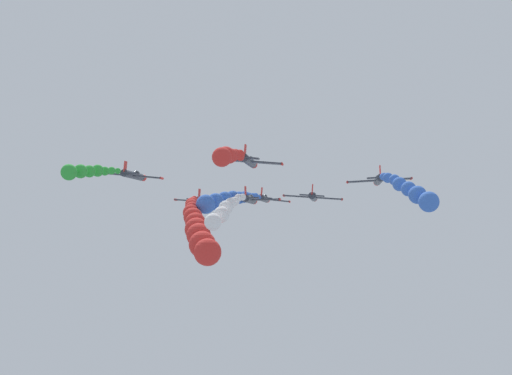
{
  "coord_description": "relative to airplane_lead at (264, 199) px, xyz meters",
  "views": [
    {
      "loc": [
        12.89,
        -106.76,
        131.51
      ],
      "look_at": [
        0.0,
        0.0,
        137.75
      ],
      "focal_mm": 48.94,
      "sensor_mm": 36.0,
      "label": 1
    }
  ],
  "objects": [
    {
      "name": "airplane_lead",
      "position": [
        0.0,
        0.0,
        0.0
      ],
      "size": [
        9.55,
        10.35,
        2.53
      ],
      "rotation": [
        0.0,
        0.1,
        0.0
      ],
      "color": "#333842"
    },
    {
      "name": "airplane_high_slot",
      "position": [
        1.07,
        -28.61,
        3.93
      ],
      "size": [
        9.56,
        10.35,
        2.44
      ],
      "rotation": [
        0.0,
        0.08,
        0.0
      ],
      "color": "#333842"
    },
    {
      "name": "airplane_right_outer",
      "position": [
        -17.97,
        -19.21,
        2.87
      ],
      "size": [
        9.55,
        10.35,
        2.48
      ],
      "rotation": [
        0.0,
        0.09,
        0.0
      ],
      "color": "#333842"
    },
    {
      "name": "smoke_trail_high_slot",
      "position": [
        0.75,
        -44.48,
        2.99
      ],
      "size": [
        2.21,
        13.58,
        3.03
      ],
      "color": "red"
    },
    {
      "name": "airplane_left_inner",
      "position": [
        -8.76,
        -9.98,
        -0.75
      ],
      "size": [
        9.56,
        10.35,
        2.37
      ],
      "rotation": [
        0.0,
        0.07,
        0.0
      ],
      "color": "#333842"
    },
    {
      "name": "smoke_trail_trailing",
      "position": [
        21.78,
        -38.32,
        -0.86
      ],
      "size": [
        5.72,
        18.19,
        5.78
      ],
      "color": "blue"
    },
    {
      "name": "smoke_trail_right_outer",
      "position": [
        -19.45,
        -35.36,
        2.14
      ],
      "size": [
        3.71,
        13.84,
        2.61
      ],
      "color": "green"
    },
    {
      "name": "airplane_left_outer",
      "position": [
        -0.19,
        -18.17,
        -0.9
      ],
      "size": [
        9.57,
        10.35,
        2.33
      ],
      "rotation": [
        0.0,
        -0.02,
        0.0
      ],
      "color": "#333842"
    },
    {
      "name": "smoke_trail_left_outer",
      "position": [
        -1.15,
        -36.24,
        -3.18
      ],
      "size": [
        3.1,
        15.89,
        5.13
      ],
      "color": "white"
    },
    {
      "name": "airplane_right_inner",
      "position": [
        9.1,
        -11.07,
        -0.23
      ],
      "size": [
        9.56,
        10.35,
        2.39
      ],
      "rotation": [
        0.0,
        0.07,
        0.0
      ],
      "color": "#333842"
    },
    {
      "name": "smoke_trail_left_inner",
      "position": [
        -4.9,
        -33.34,
        -5.56
      ],
      "size": [
        8.15,
        23.74,
        9.52
      ],
      "color": "red"
    },
    {
      "name": "smoke_trail_lead",
      "position": [
        -3.15,
        -22.42,
        -1.16
      ],
      "size": [
        6.77,
        22.07,
        3.79
      ],
      "color": "blue"
    },
    {
      "name": "airplane_trailing",
      "position": [
        19.07,
        -18.61,
        1.89
      ],
      "size": [
        9.57,
        10.35,
        2.34
      ],
      "rotation": [
        0.0,
        -0.05,
        0.0
      ],
      "color": "#333842"
    }
  ]
}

